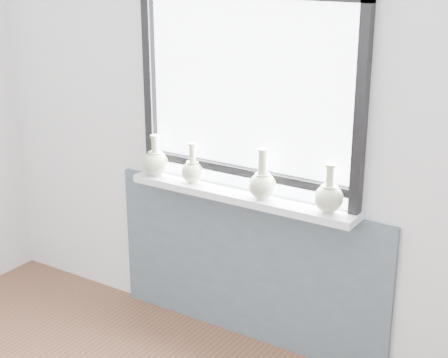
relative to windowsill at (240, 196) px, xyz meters
The scene contains 8 objects.
back_wall 0.43m from the windowsill, 90.00° to the left, with size 3.60×0.02×2.60m, color silver.
apron_panel 0.46m from the windowsill, 90.00° to the left, with size 1.70×0.03×0.86m, color #505E6A.
windowsill is the anchor object (origin of this frame).
window 0.56m from the windowsill, 90.00° to the left, with size 1.30×0.06×1.05m.
vase_a 0.56m from the windowsill, behind, with size 0.15×0.15×0.24m.
vase_b 0.32m from the windowsill, behind, with size 0.13×0.13×0.22m.
vase_c 0.18m from the windowsill, ahead, with size 0.15×0.15×0.27m.
vase_d 0.52m from the windowsill, ahead, with size 0.15×0.15×0.25m.
Camera 1 is at (1.77, -1.21, 2.14)m, focal length 55.00 mm.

